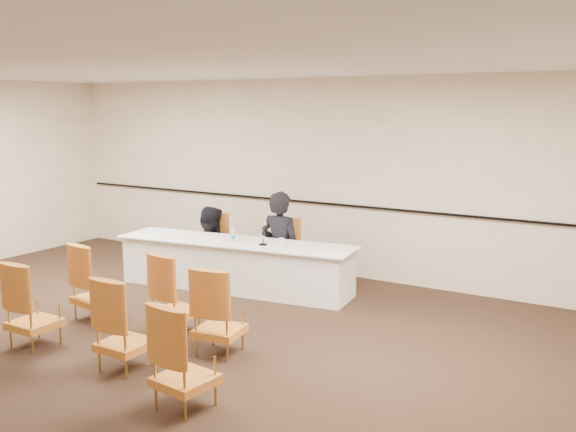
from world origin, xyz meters
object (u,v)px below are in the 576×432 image
object	(u,v)px
panel_table	(235,265)
aud_chair_back_right	(185,355)
aud_chair_front_left	(95,281)
panelist_second	(210,259)
aud_chair_back_mid	(125,323)
aud_chair_front_right	(219,310)
coffee_cup	(282,243)
aud_chair_back_left	(34,304)
aud_chair_front_mid	(176,293)
panelist_main_chair	(281,252)
panelist_main	(281,252)
water_bottle	(233,234)
drinking_glass	(240,240)
panelist_second_chair	(210,245)
microphone	(263,234)

from	to	relation	value
panel_table	aud_chair_back_right	bearing A→B (deg)	-68.13
panel_table	aud_chair_front_left	bearing A→B (deg)	-116.90
panelist_second	aud_chair_back_mid	distance (m)	3.64
aud_chair_front_left	aud_chair_front_right	size ratio (longest dim) A/B	1.00
coffee_cup	aud_chair_back_left	xyz separation A→B (m)	(-1.33, -2.91, -0.29)
aud_chair_front_mid	aud_chair_back_mid	xyz separation A→B (m)	(0.25, -1.04, 0.00)
coffee_cup	aud_chair_back_right	world-z (taller)	aud_chair_back_right
panel_table	panelist_main_chair	world-z (taller)	panelist_main_chair
panelist_main	panelist_second	world-z (taller)	panelist_main
aud_chair_back_mid	panelist_main_chair	bearing A→B (deg)	95.45
water_bottle	drinking_glass	bearing A→B (deg)	-24.81
panelist_main	aud_chair_front_right	size ratio (longest dim) A/B	1.90
panelist_second	drinking_glass	bearing A→B (deg)	137.12
coffee_cup	aud_chair_front_mid	size ratio (longest dim) A/B	0.13
panelist_second_chair	aud_chair_front_right	bearing A→B (deg)	-57.41
panelist_second_chair	aud_chair_front_mid	distance (m)	2.59
water_bottle	drinking_glass	world-z (taller)	water_bottle
aud_chair_front_mid	aud_chair_front_right	world-z (taller)	same
water_bottle	aud_chair_front_right	world-z (taller)	aud_chair_front_right
panelist_second	coffee_cup	world-z (taller)	panelist_second
aud_chair_front_left	aud_chair_back_mid	world-z (taller)	same
panelist_second_chair	aud_chair_front_mid	world-z (taller)	same
panelist_main	aud_chair_back_right	bearing A→B (deg)	110.36
panelist_main_chair	aud_chair_front_right	bearing A→B (deg)	-78.73
panelist_main	panelist_second_chair	bearing A→B (deg)	7.52
coffee_cup	aud_chair_back_right	size ratio (longest dim) A/B	0.13
drinking_glass	aud_chair_back_right	xyz separation A→B (m)	(1.64, -3.08, -0.27)
panelist_second	aud_chair_back_right	xyz separation A→B (m)	(2.60, -3.61, 0.22)
coffee_cup	aud_chair_front_right	size ratio (longest dim) A/B	0.13
aud_chair_back_left	aud_chair_back_right	bearing A→B (deg)	-7.03
panelist_main_chair	panelist_second_chair	xyz separation A→B (m)	(-1.19, -0.16, 0.00)
panelist_second_chair	aud_chair_back_left	distance (m)	3.36
panelist_main_chair	aud_chair_front_mid	distance (m)	2.41
panelist_main	microphone	xyz separation A→B (m)	(0.10, -0.62, 0.38)
panelist_second	panelist_main	bearing A→B (deg)	173.48
drinking_glass	water_bottle	bearing A→B (deg)	155.19
panel_table	panelist_main_chair	size ratio (longest dim) A/B	3.67
coffee_cup	aud_chair_back_mid	xyz separation A→B (m)	(-0.03, -2.84, -0.29)
aud_chair_front_right	coffee_cup	bearing A→B (deg)	94.33
panelist_second_chair	coffee_cup	size ratio (longest dim) A/B	7.54
aud_chair_front_mid	microphone	bearing A→B (deg)	97.43
microphone	aud_chair_front_right	bearing A→B (deg)	-93.29
panelist_second	drinking_glass	size ratio (longest dim) A/B	16.41
panelist_main	aud_chair_front_left	size ratio (longest dim) A/B	1.90
panelist_second	aud_chair_back_left	world-z (taller)	panelist_second
panelist_main_chair	aud_chair_back_right	bearing A→B (deg)	-77.16
microphone	aud_chair_front_mid	size ratio (longest dim) A/B	0.32
coffee_cup	aud_chair_back_mid	world-z (taller)	aud_chair_back_mid
water_bottle	aud_chair_back_left	size ratio (longest dim) A/B	0.22
panelist_second	coffee_cup	distance (m)	1.72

